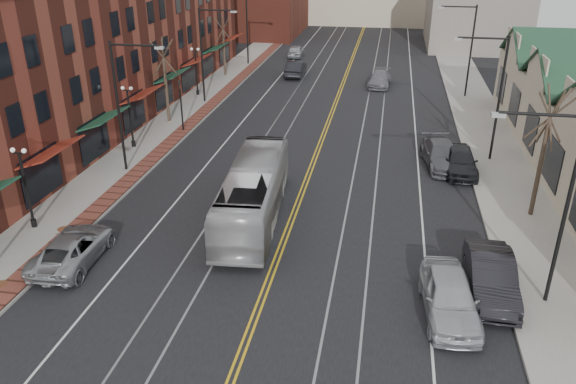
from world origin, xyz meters
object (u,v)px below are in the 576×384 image
at_px(parked_car_b, 491,276).
at_px(parked_suv, 73,248).
at_px(parked_car_c, 442,155).
at_px(parked_car_d, 460,160).
at_px(parked_car_a, 450,296).
at_px(transit_bus, 253,193).

bearing_deg(parked_car_b, parked_suv, -177.04).
xyz_separation_m(parked_car_c, parked_car_d, (1.06, -0.91, 0.04)).
bearing_deg(parked_car_a, parked_car_c, 82.61).
bearing_deg(transit_bus, parked_suv, 33.94).
bearing_deg(parked_car_d, parked_car_c, 137.93).
xyz_separation_m(transit_bus, parked_car_b, (11.30, -4.86, -0.67)).
xyz_separation_m(parked_car_b, parked_car_d, (0.00, 13.29, -0.03)).
relative_size(parked_car_a, parked_car_d, 1.04).
distance_m(transit_bus, parked_car_b, 12.32).
height_order(transit_bus, parked_car_d, transit_bus).
bearing_deg(transit_bus, parked_car_d, -147.78).
bearing_deg(parked_car_b, parked_car_c, 94.68).
xyz_separation_m(transit_bus, parked_suv, (-7.14, -5.67, -0.81)).
height_order(parked_car_a, parked_car_c, parked_car_a).
distance_m(parked_car_a, parked_car_b, 2.53).
bearing_deg(parked_suv, parked_car_c, -141.89).
distance_m(parked_suv, parked_car_a, 16.66).
height_order(parked_car_b, parked_car_d, parked_car_b).
relative_size(parked_suv, parked_car_d, 1.07).
bearing_deg(parked_suv, transit_bus, -144.25).
xyz_separation_m(transit_bus, parked_car_a, (9.50, -6.63, -0.67)).
distance_m(parked_car_a, parked_car_c, 16.00).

